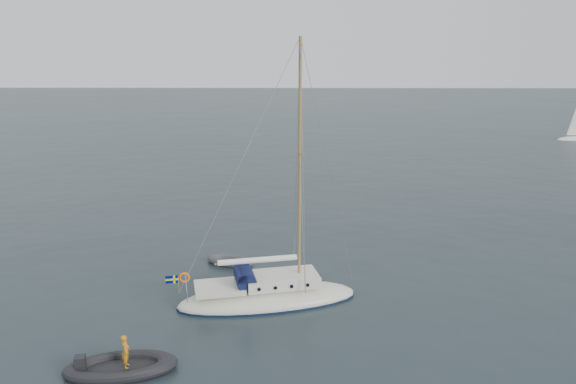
{
  "coord_description": "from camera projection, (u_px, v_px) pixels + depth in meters",
  "views": [
    {
      "loc": [
        1.07,
        -26.65,
        11.77
      ],
      "look_at": [
        0.72,
        0.0,
        4.96
      ],
      "focal_mm": 35.0,
      "sensor_mm": 36.0,
      "label": 1
    }
  ],
  "objects": [
    {
      "name": "dinghy",
      "position": [
        230.0,
        261.0,
        31.62
      ],
      "size": [
        2.84,
        1.28,
        0.41
      ],
      "rotation": [
        0.0,
        0.0,
        -0.34
      ],
      "color": "#49494E",
      "rests_on": "ground"
    },
    {
      "name": "sailboat",
      "position": [
        268.0,
        283.0,
        26.62
      ],
      "size": [
        9.05,
        2.71,
        12.89
      ],
      "rotation": [
        0.0,
        0.0,
        0.23
      ],
      "color": "beige",
      "rests_on": "ground"
    },
    {
      "name": "rib",
      "position": [
        120.0,
        366.0,
        20.98
      ],
      "size": [
        4.22,
        1.92,
        1.52
      ],
      "rotation": [
        0.0,
        0.0,
        0.2
      ],
      "color": "black",
      "rests_on": "ground"
    },
    {
      "name": "ground",
      "position": [
        274.0,
        286.0,
        28.75
      ],
      "size": [
        300.0,
        300.0,
        0.0
      ],
      "primitive_type": "plane",
      "color": "black",
      "rests_on": "ground"
    }
  ]
}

